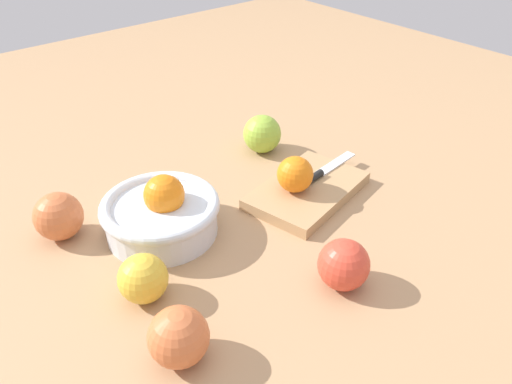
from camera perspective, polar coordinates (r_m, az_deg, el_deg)
name	(u,v)px	position (r m, az deg, el deg)	size (l,w,h in m)	color
ground_plane	(242,226)	(0.90, -1.58, -3.76)	(2.40, 2.40, 0.00)	tan
bowl	(161,213)	(0.88, -10.46, -2.30)	(0.20, 0.20, 0.11)	silver
cutting_board	(307,191)	(0.98, 5.68, 0.15)	(0.23, 0.15, 0.02)	tan
orange_on_board	(293,173)	(0.94, 4.16, 2.08)	(0.07, 0.07, 0.07)	orange
knife	(323,170)	(1.01, 7.42, 2.39)	(0.16, 0.04, 0.01)	silver
apple_back_right	(262,134)	(1.11, 0.69, 6.46)	(0.08, 0.08, 0.08)	#8EB738
apple_back_left	(58,216)	(0.92, -21.07, -2.52)	(0.08, 0.08, 0.08)	#CC6638
apple_front_center	(344,265)	(0.78, 9.70, -7.95)	(0.08, 0.08, 0.08)	#D6422D
apple_front_left	(179,337)	(0.68, -8.59, -15.60)	(0.08, 0.08, 0.08)	#CC6638
apple_front_left_2	(143,278)	(0.77, -12.43, -9.34)	(0.07, 0.07, 0.07)	gold
citrus_peel	(354,250)	(0.86, 10.80, -6.31)	(0.05, 0.04, 0.01)	orange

